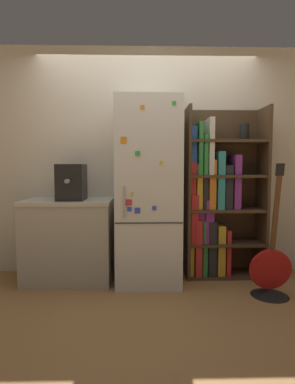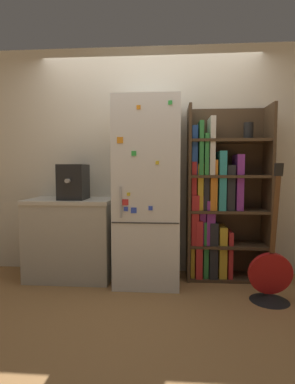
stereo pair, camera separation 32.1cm
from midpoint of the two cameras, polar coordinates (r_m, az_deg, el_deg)
ground_plane at (r=3.28m, az=-2.77°, el=-17.23°), size 16.00×16.00×0.00m
wall_back at (r=3.52m, az=-2.66°, el=5.88°), size 8.00×0.05×2.60m
refrigerator at (r=3.18m, az=-2.79°, el=-0.05°), size 0.67×0.68×1.92m
bookshelf at (r=3.42m, az=10.02°, el=-1.76°), size 0.88×0.38×1.88m
kitchen_counter at (r=3.43m, az=-17.34°, el=-8.71°), size 0.93×0.59×0.88m
espresso_machine at (r=3.29m, az=-16.98°, el=1.79°), size 0.27×0.38×0.38m
guitar at (r=3.12m, az=19.57°, el=-15.19°), size 0.39×0.35×1.26m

